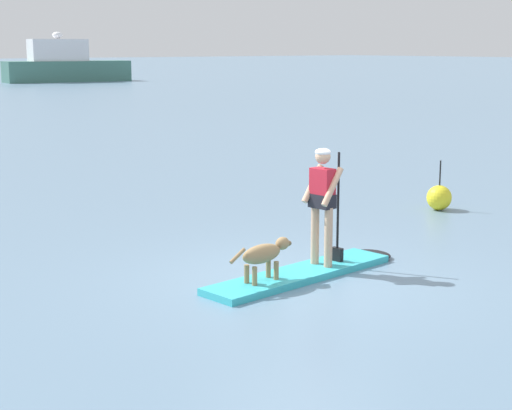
# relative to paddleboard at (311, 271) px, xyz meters

# --- Properties ---
(ground_plane) EXTENTS (400.00, 400.00, 0.00)m
(ground_plane) POSITION_rel_paddleboard_xyz_m (-0.23, -0.02, -0.05)
(ground_plane) COLOR slate
(paddleboard) EXTENTS (3.53, 0.98, 0.10)m
(paddleboard) POSITION_rel_paddleboard_xyz_m (0.00, 0.00, 0.00)
(paddleboard) COLOR #33B2BF
(paddleboard) RESTS_ON ground_plane
(person_paddler) EXTENTS (0.63, 0.51, 1.71)m
(person_paddler) POSITION_rel_paddleboard_xyz_m (0.24, 0.02, 1.05)
(person_paddler) COLOR tan
(person_paddler) RESTS_ON paddleboard
(dog) EXTENTS (1.14, 0.28, 0.55)m
(dog) POSITION_rel_paddleboard_xyz_m (-0.93, -0.08, 0.42)
(dog) COLOR #997A51
(dog) RESTS_ON paddleboard
(moored_boat_center) EXTENTS (11.57, 4.40, 4.47)m
(moored_boat_center) POSITION_rel_paddleboard_xyz_m (25.88, 61.83, 1.40)
(moored_boat_center) COLOR #3F7266
(moored_boat_center) RESTS_ON ground_plane
(marker_buoy) EXTENTS (0.50, 0.50, 1.00)m
(marker_buoy) POSITION_rel_paddleboard_xyz_m (5.21, 1.94, 0.20)
(marker_buoy) COLOR yellow
(marker_buoy) RESTS_ON ground_plane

